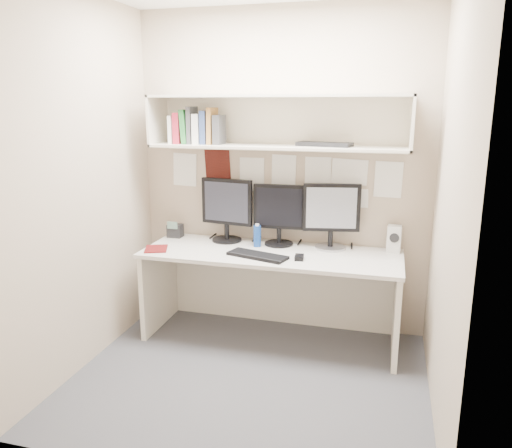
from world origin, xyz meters
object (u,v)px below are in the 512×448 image
(desk, at_px, (271,295))
(monitor_center, at_px, (279,212))
(speaker, at_px, (394,239))
(maroon_notebook, at_px, (156,249))
(desk_phone, at_px, (175,230))
(monitor_right, at_px, (331,214))
(monitor_left, at_px, (227,208))
(keyboard, at_px, (257,256))

(desk, bearing_deg, monitor_center, 85.98)
(desk, bearing_deg, speaker, 15.05)
(maroon_notebook, relative_size, desk_phone, 1.41)
(monitor_right, bearing_deg, monitor_center, 169.42)
(monitor_left, xyz_separation_m, monitor_center, (0.45, 0.00, -0.01))
(monitor_left, relative_size, monitor_right, 1.01)
(maroon_notebook, bearing_deg, desk_phone, 70.50)
(desk, bearing_deg, maroon_notebook, -168.61)
(monitor_right, relative_size, desk_phone, 3.54)
(monitor_center, height_order, desk_phone, monitor_center)
(monitor_center, height_order, maroon_notebook, monitor_center)
(desk, distance_m, desk_phone, 1.02)
(monitor_left, bearing_deg, keyboard, -37.92)
(keyboard, xyz_separation_m, maroon_notebook, (-0.83, -0.02, -0.01))
(monitor_right, bearing_deg, keyboard, -153.19)
(monitor_right, xyz_separation_m, desk_phone, (-1.34, -0.01, -0.22))
(monitor_left, height_order, maroon_notebook, monitor_left)
(desk, height_order, monitor_left, monitor_left)
(monitor_right, xyz_separation_m, keyboard, (-0.50, -0.38, -0.27))
(desk_phone, bearing_deg, monitor_center, 0.01)
(monitor_left, xyz_separation_m, keyboard, (0.37, -0.38, -0.27))
(monitor_left, distance_m, speaker, 1.37)
(desk, relative_size, monitor_center, 4.04)
(desk, height_order, monitor_center, monitor_center)
(monitor_right, relative_size, speaker, 2.49)
(desk, height_order, desk_phone, desk_phone)
(speaker, bearing_deg, monitor_right, -173.09)
(monitor_right, bearing_deg, monitor_left, 169.43)
(desk, distance_m, keyboard, 0.41)
(monitor_left, height_order, monitor_right, monitor_left)
(desk, relative_size, keyboard, 4.34)
(maroon_notebook, height_order, desk_phone, desk_phone)
(monitor_left, bearing_deg, monitor_right, 8.28)
(monitor_left, relative_size, monitor_center, 1.06)
(keyboard, height_order, maroon_notebook, keyboard)
(desk, bearing_deg, desk_phone, 166.70)
(monitor_center, bearing_deg, maroon_notebook, -158.52)
(keyboard, xyz_separation_m, desk_phone, (-0.84, 0.38, 0.05))
(monitor_left, distance_m, monitor_center, 0.45)
(keyboard, bearing_deg, maroon_notebook, -162.24)
(maroon_notebook, bearing_deg, monitor_center, 2.74)
(monitor_center, bearing_deg, keyboard, -104.33)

